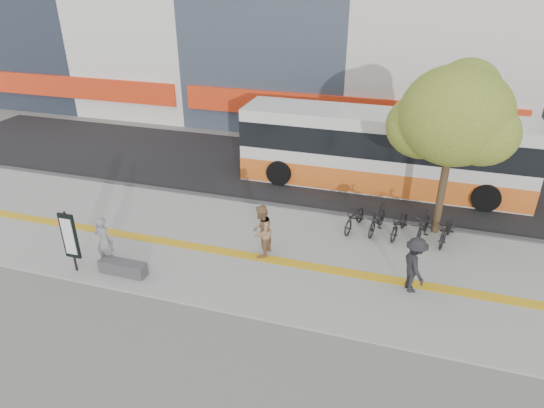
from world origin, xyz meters
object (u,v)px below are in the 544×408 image
(seated_woman, at_px, (104,241))
(pedestrian_dark, at_px, (414,265))
(street_tree, at_px, (454,117))
(bench, at_px, (123,268))
(signboard, at_px, (70,237))
(bus, at_px, (382,152))
(pedestrian_tan, at_px, (261,231))

(seated_woman, distance_m, pedestrian_dark, 10.00)
(pedestrian_dark, bearing_deg, street_tree, -32.70)
(bench, distance_m, street_tree, 12.23)
(signboard, distance_m, bus, 13.40)
(seated_woman, xyz_separation_m, pedestrian_dark, (9.88, 1.56, 0.01))
(pedestrian_tan, bearing_deg, bus, 159.81)
(bus, distance_m, pedestrian_tan, 8.04)
(signboard, xyz_separation_m, pedestrian_dark, (10.68, 2.18, -0.36))
(pedestrian_tan, height_order, pedestrian_dark, pedestrian_tan)
(bench, xyz_separation_m, seated_woman, (-0.80, 0.31, 0.69))
(bus, xyz_separation_m, pedestrian_tan, (-3.33, -7.30, -0.62))
(bench, xyz_separation_m, pedestrian_tan, (3.98, 2.40, 0.73))
(bus, distance_m, pedestrian_dark, 8.05)
(bench, xyz_separation_m, bus, (7.31, 9.70, 1.34))
(bench, xyz_separation_m, street_tree, (9.78, 6.02, 4.21))
(street_tree, relative_size, seated_woman, 3.47)
(signboard, height_order, bus, bus)
(signboard, relative_size, pedestrian_dark, 1.19)
(pedestrian_dark, bearing_deg, seated_woman, 75.92)
(signboard, xyz_separation_m, street_tree, (11.38, 6.33, 3.15))
(signboard, xyz_separation_m, seated_woman, (0.80, 0.62, -0.38))
(bus, relative_size, pedestrian_tan, 6.66)
(street_tree, bearing_deg, pedestrian_tan, -148.04)
(signboard, xyz_separation_m, bus, (8.91, 10.01, 0.28))
(signboard, bearing_deg, bus, 48.31)
(signboard, distance_m, pedestrian_tan, 6.22)
(bench, distance_m, pedestrian_tan, 4.71)
(street_tree, relative_size, pedestrian_tan, 3.32)
(bench, height_order, street_tree, street_tree)
(bus, bearing_deg, pedestrian_tan, -114.51)
(seated_woman, relative_size, pedestrian_tan, 0.96)
(bus, bearing_deg, street_tree, -56.13)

